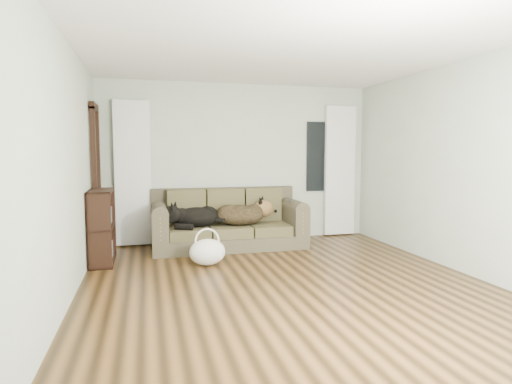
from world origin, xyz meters
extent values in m
plane|color=black|center=(0.00, 0.00, 0.00)|extent=(5.00, 5.00, 0.00)
plane|color=white|center=(0.00, 0.00, 2.60)|extent=(5.00, 5.00, 0.00)
cube|color=#B2BAAF|center=(0.00, 2.50, 1.30)|extent=(4.50, 0.04, 2.60)
cube|color=#B2BAAF|center=(-2.25, 0.00, 1.30)|extent=(0.04, 5.00, 2.60)
cube|color=#B2BAAF|center=(2.25, 0.00, 1.30)|extent=(0.04, 5.00, 2.60)
cube|color=white|center=(-1.70, 2.42, 1.15)|extent=(0.55, 0.08, 2.25)
cube|color=white|center=(1.80, 2.42, 1.15)|extent=(0.55, 0.08, 2.25)
cube|color=black|center=(1.45, 2.47, 1.40)|extent=(0.50, 0.03, 1.20)
cube|color=black|center=(-2.20, 2.05, 1.05)|extent=(0.07, 0.60, 2.10)
cube|color=#3E352A|center=(-0.27, 1.97, 0.45)|extent=(2.34, 1.01, 0.96)
ellipsoid|color=black|center=(-0.82, 1.95, 0.48)|extent=(0.74, 0.54, 0.31)
ellipsoid|color=black|center=(-0.06, 1.96, 0.49)|extent=(0.85, 0.66, 0.35)
cube|color=black|center=(0.66, 1.84, 0.73)|extent=(0.09, 0.18, 0.02)
ellipsoid|color=silver|center=(-0.75, 0.99, 0.16)|extent=(0.57, 0.51, 0.35)
cube|color=black|center=(-2.09, 1.47, 0.50)|extent=(0.31, 0.79, 0.98)
camera|label=1|loc=(-1.50, -4.49, 1.49)|focal=30.00mm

